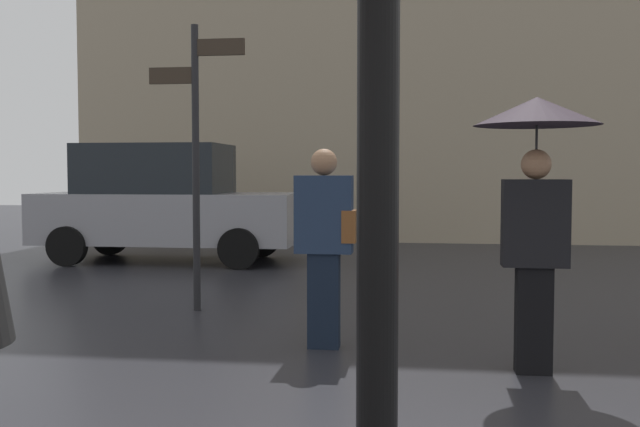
{
  "coord_description": "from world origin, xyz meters",
  "views": [
    {
      "loc": [
        0.03,
        -2.26,
        1.54
      ],
      "look_at": [
        -0.99,
        5.35,
        1.11
      ],
      "focal_mm": 40.76,
      "sensor_mm": 36.0,
      "label": 1
    }
  ],
  "objects_px": {
    "pedestrian_with_bag": "(325,236)",
    "parked_car_left": "(165,203)",
    "pedestrian_with_umbrella": "(536,164)",
    "street_signpost": "(196,139)"
  },
  "relations": [
    {
      "from": "pedestrian_with_bag",
      "to": "parked_car_left",
      "type": "height_order",
      "value": "parked_car_left"
    },
    {
      "from": "pedestrian_with_umbrella",
      "to": "parked_car_left",
      "type": "relative_size",
      "value": 0.47
    },
    {
      "from": "parked_car_left",
      "to": "street_signpost",
      "type": "bearing_deg",
      "value": -72.12
    },
    {
      "from": "pedestrian_with_bag",
      "to": "parked_car_left",
      "type": "bearing_deg",
      "value": -17.52
    },
    {
      "from": "pedestrian_with_umbrella",
      "to": "pedestrian_with_bag",
      "type": "distance_m",
      "value": 1.89
    },
    {
      "from": "pedestrian_with_bag",
      "to": "parked_car_left",
      "type": "relative_size",
      "value": 0.39
    },
    {
      "from": "pedestrian_with_umbrella",
      "to": "pedestrian_with_bag",
      "type": "relative_size",
      "value": 1.21
    },
    {
      "from": "pedestrian_with_umbrella",
      "to": "parked_car_left",
      "type": "bearing_deg",
      "value": 40.21
    },
    {
      "from": "street_signpost",
      "to": "parked_car_left",
      "type": "bearing_deg",
      "value": 114.0
    },
    {
      "from": "street_signpost",
      "to": "pedestrian_with_umbrella",
      "type": "bearing_deg",
      "value": -32.58
    }
  ]
}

